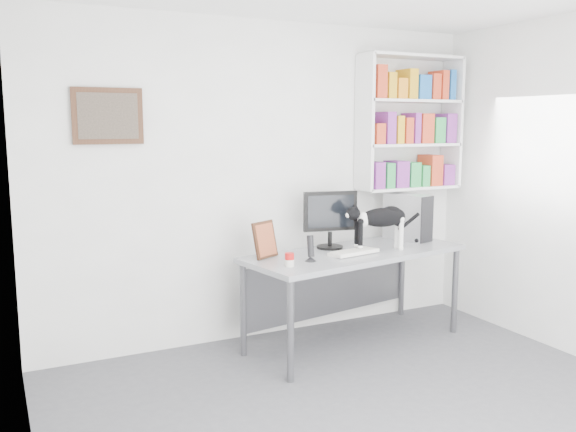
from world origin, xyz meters
The scene contains 11 objects.
room centered at (0.00, 0.00, 1.35)m, with size 4.01×4.01×2.70m.
bookshelf centered at (1.40, 1.85, 1.85)m, with size 1.03×0.28×1.24m, color white.
wall_art centered at (-1.30, 1.97, 1.90)m, with size 0.52×0.04×0.42m, color #432715.
desk centered at (0.57, 1.44, 0.40)m, with size 1.91×0.74×0.80m, color gray.
monitor centered at (0.43, 1.63, 1.05)m, with size 0.47×0.22×0.50m, color black.
keyboard centered at (0.48, 1.34, 0.81)m, with size 0.42×0.16×0.03m, color white.
pc_tower centered at (1.25, 1.65, 1.01)m, with size 0.19×0.42×0.42m, color #B5B6BA.
speaker centered at (0.05, 1.27, 0.90)m, with size 0.09×0.09×0.21m, color black.
leaning_print centered at (-0.21, 1.54, 0.95)m, with size 0.24×0.10×0.30m, color #432715.
soup_can centered at (-0.17, 1.18, 0.85)m, with size 0.07×0.07×0.10m, color #BA1010.
cat centered at (0.77, 1.37, 0.98)m, with size 0.61×0.16×0.37m, color black, non-canonical shape.
Camera 1 is at (-2.12, -2.76, 1.84)m, focal length 38.00 mm.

